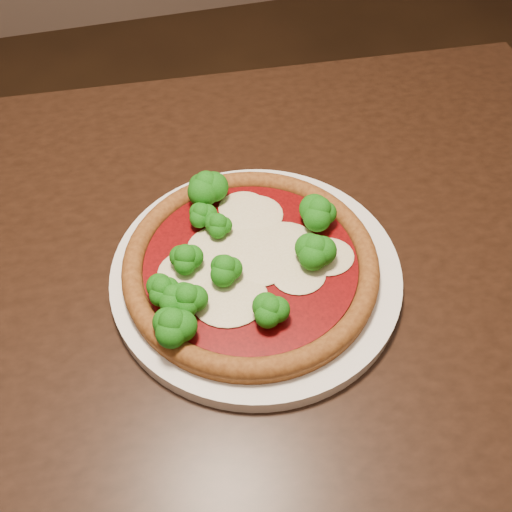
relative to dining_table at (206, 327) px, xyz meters
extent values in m
plane|color=black|center=(-0.20, 0.01, -0.65)|extent=(4.00, 4.00, 0.00)
cube|color=black|center=(0.00, 0.00, 0.08)|extent=(1.21, 0.89, 0.04)
cylinder|color=black|center=(0.55, 0.31, -0.29)|extent=(0.06, 0.06, 0.71)
cylinder|color=white|center=(0.06, -0.02, 0.11)|extent=(0.32, 0.32, 0.02)
cylinder|color=brown|center=(0.06, -0.02, 0.13)|extent=(0.28, 0.28, 0.01)
torus|color=brown|center=(0.06, -0.02, 0.13)|extent=(0.28, 0.28, 0.02)
cylinder|color=#6D0506|center=(0.06, -0.02, 0.13)|extent=(0.23, 0.23, 0.00)
ellipsoid|color=beige|center=(0.02, -0.06, 0.14)|extent=(0.08, 0.07, 0.01)
ellipsoid|color=beige|center=(0.10, -0.05, 0.14)|extent=(0.06, 0.05, 0.00)
ellipsoid|color=beige|center=(0.08, 0.05, 0.14)|extent=(0.07, 0.07, 0.01)
ellipsoid|color=beige|center=(0.03, 0.01, 0.14)|extent=(0.07, 0.06, 0.01)
ellipsoid|color=beige|center=(0.07, 0.06, 0.14)|extent=(0.06, 0.05, 0.00)
ellipsoid|color=beige|center=(-0.01, -0.01, 0.14)|extent=(0.07, 0.06, 0.01)
ellipsoid|color=beige|center=(0.14, -0.03, 0.14)|extent=(0.06, 0.05, 0.00)
ellipsoid|color=beige|center=(0.10, -0.01, 0.14)|extent=(0.08, 0.08, 0.01)
ellipsoid|color=beige|center=(0.06, -0.01, 0.14)|extent=(0.10, 0.09, 0.01)
ellipsoid|color=#1F8B16|center=(0.03, 0.09, 0.16)|extent=(0.05, 0.05, 0.04)
ellipsoid|color=#1F8B16|center=(0.02, 0.05, 0.15)|extent=(0.04, 0.04, 0.03)
ellipsoid|color=#1F8B16|center=(-0.03, -0.05, 0.15)|extent=(0.04, 0.04, 0.03)
ellipsoid|color=#1F8B16|center=(-0.01, -0.01, 0.16)|extent=(0.04, 0.04, 0.04)
ellipsoid|color=#1F8B16|center=(0.14, 0.02, 0.16)|extent=(0.05, 0.05, 0.04)
ellipsoid|color=#1F8B16|center=(0.12, -0.04, 0.16)|extent=(0.05, 0.05, 0.04)
ellipsoid|color=#1F8B16|center=(0.02, -0.03, 0.16)|extent=(0.04, 0.04, 0.04)
ellipsoid|color=#1F8B16|center=(-0.04, -0.04, 0.16)|extent=(0.04, 0.04, 0.03)
ellipsoid|color=#1F8B16|center=(0.03, 0.03, 0.15)|extent=(0.04, 0.04, 0.03)
ellipsoid|color=#1F8B16|center=(-0.02, -0.06, 0.16)|extent=(0.04, 0.04, 0.04)
ellipsoid|color=#1F8B16|center=(0.06, -0.09, 0.16)|extent=(0.04, 0.04, 0.03)
ellipsoid|color=#1F8B16|center=(-0.04, -0.09, 0.16)|extent=(0.05, 0.05, 0.04)
camera|label=1|loc=(-0.04, -0.39, 0.62)|focal=40.00mm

